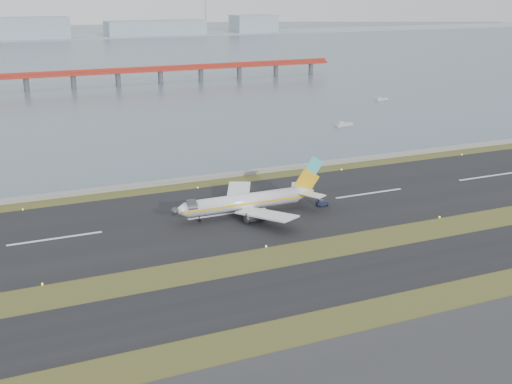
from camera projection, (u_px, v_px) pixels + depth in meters
ground at (282, 261)px, 127.81m from camera, size 1000.00×1000.00×0.00m
taxiway_strip at (310, 285)px, 117.31m from camera, size 1000.00×18.00×0.10m
runway_strip at (228, 214)px, 154.00m from camera, size 1000.00×45.00×0.10m
seawall at (189, 179)px, 180.07m from camera, size 1000.00×2.50×1.00m
bay_water at (41, 53)px, 529.66m from camera, size 1400.00×800.00×1.30m
red_pier at (118, 72)px, 351.56m from camera, size 260.00×5.00×10.20m
far_shoreline at (38, 33)px, 672.74m from camera, size 1400.00×80.00×60.50m
airliner at (249, 201)px, 152.52m from camera, size 38.52×32.89×12.80m
pushback_tug at (322, 203)px, 159.34m from camera, size 2.90×1.90×1.76m
workboat_near at (343, 124)px, 251.41m from camera, size 8.13×3.72×1.90m
workboat_far at (381, 99)px, 308.37m from camera, size 7.01×3.05×1.65m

